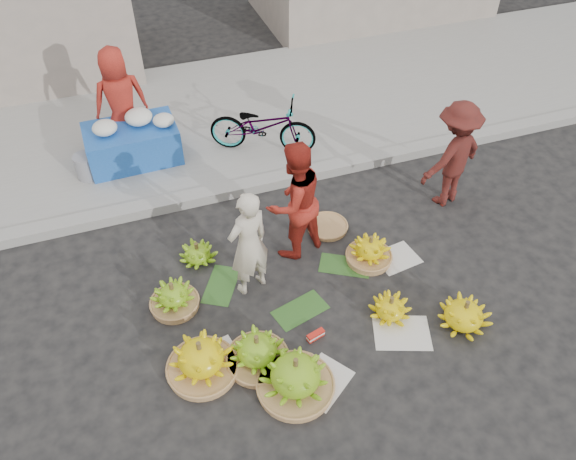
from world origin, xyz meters
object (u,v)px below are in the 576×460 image
object	(u,v)px
banana_bunch_0	(201,359)
vendor_cream	(249,244)
flower_table	(133,141)
banana_bunch_4	(390,308)
bicycle	(262,126)

from	to	relation	value
banana_bunch_0	vendor_cream	world-z (taller)	vendor_cream
banana_bunch_0	flower_table	bearing A→B (deg)	91.81
banana_bunch_0	banana_bunch_4	xyz separation A→B (m)	(2.27, 0.02, -0.09)
vendor_cream	bicycle	world-z (taller)	vendor_cream
banana_bunch_0	flower_table	size ratio (longest dim) A/B	0.55
banana_bunch_0	flower_table	distance (m)	4.03
banana_bunch_0	vendor_cream	bearing A→B (deg)	49.69
bicycle	vendor_cream	bearing A→B (deg)	-173.68
banana_bunch_4	bicycle	world-z (taller)	bicycle
vendor_cream	flower_table	distance (m)	3.19
flower_table	banana_bunch_4	bearing A→B (deg)	-60.77
banana_bunch_0	banana_bunch_4	bearing A→B (deg)	0.60
banana_bunch_0	flower_table	world-z (taller)	flower_table
banana_bunch_0	bicycle	xyz separation A→B (m)	(1.82, 3.60, 0.33)
banana_bunch_4	flower_table	distance (m)	4.67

